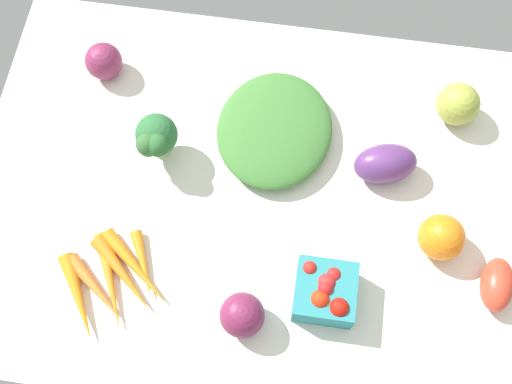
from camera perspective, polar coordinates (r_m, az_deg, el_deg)
The scene contains 11 objects.
tablecloth at distance 119.26cm, azimuth -0.00°, elevation -0.54°, with size 104.00×76.00×2.00cm, color silver.
broccoli_head at distance 117.32cm, azimuth -8.79°, elevation 4.68°, with size 7.61×8.81×10.26cm.
carrot_bunch at distance 114.72cm, azimuth -12.49°, elevation -7.59°, with size 21.02×20.85×2.91cm.
roma_tomato at distance 117.61cm, azimuth 20.35°, elevation -7.61°, with size 9.48×5.51×5.51cm, color red.
eggplant at distance 119.23cm, azimuth 11.26°, elevation 2.44°, with size 11.45×7.19×7.19cm, color #5D3270.
berry_basket at distance 109.90cm, azimuth 6.10°, elevation -8.69°, with size 10.05×10.05×7.31cm.
leafy_greens_clump at distance 121.24cm, azimuth 1.64°, elevation 5.49°, with size 24.51×21.35×5.06cm, color #3E7733.
heirloom_tomato_green at distance 127.70cm, azimuth 17.27°, elevation 7.35°, with size 8.07×8.07×8.07cm, color #98A53D.
heirloom_tomato_orange at distance 115.82cm, azimuth 15.94°, elevation -3.83°, with size 8.06×8.06×8.06cm, color orange.
red_onion_near_basket at distance 130.89cm, azimuth -13.20°, elevation 11.09°, with size 7.15×7.15×7.15cm, color #80294E.
red_onion_center at distance 108.28cm, azimuth -1.22°, elevation -10.73°, with size 7.50×7.50×7.50cm, color #732347.
Camera 1 is at (6.32, -43.55, 111.84)cm, focal length 45.68 mm.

